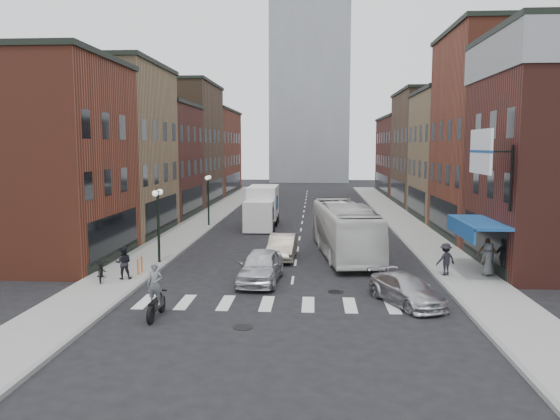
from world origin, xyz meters
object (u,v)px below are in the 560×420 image
at_px(curb_car, 407,290).
at_px(ped_right_b, 488,256).
at_px(streetlamp_near, 158,212).
at_px(sedan_left_near, 261,266).
at_px(motorcycle_rider, 155,292).
at_px(sedan_left_far, 282,247).
at_px(billboard_sign, 483,153).
at_px(streetlamp_far, 208,191).
at_px(parked_bicycle, 101,270).
at_px(ped_right_a, 446,259).
at_px(ped_right_c, 488,259).
at_px(box_truck, 262,208).
at_px(bike_rack, 140,266).
at_px(ped_left_solo, 123,263).
at_px(transit_bus, 345,230).

xyz_separation_m(curb_car, ped_right_b, (4.78, 5.06, 0.45)).
relative_size(streetlamp_near, sedan_left_near, 0.90).
relative_size(motorcycle_rider, sedan_left_far, 0.50).
distance_m(billboard_sign, streetlamp_far, 23.92).
relative_size(parked_bicycle, ped_right_a, 1.23).
bearing_deg(parked_bicycle, streetlamp_near, 50.26).
xyz_separation_m(ped_right_a, ped_right_c, (2.04, -0.01, 0.04)).
bearing_deg(motorcycle_rider, streetlamp_far, 96.98).
height_order(curb_car, parked_bicycle, curb_car).
height_order(box_truck, parked_bicycle, box_truck).
xyz_separation_m(parked_bicycle, ped_right_b, (18.57, 2.55, 0.38)).
xyz_separation_m(billboard_sign, ped_right_c, (0.90, 1.40, -5.15)).
xyz_separation_m(bike_rack, curb_car, (12.42, -3.97, 0.05)).
xyz_separation_m(streetlamp_near, sedan_left_far, (6.60, 2.00, -2.22)).
relative_size(sedan_left_near, ped_right_b, 2.57).
relative_size(sedan_left_near, parked_bicycle, 2.34).
height_order(motorcycle_rider, sedan_left_far, motorcycle_rider).
bearing_deg(sedan_left_far, billboard_sign, -28.11).
bearing_deg(billboard_sign, sedan_left_near, 179.92).
distance_m(box_truck, sedan_left_far, 12.36).
height_order(streetlamp_far, ped_right_c, streetlamp_far).
height_order(bike_rack, ped_left_solo, ped_left_solo).
bearing_deg(streetlamp_near, parked_bicycle, -110.75).
relative_size(transit_bus, ped_right_a, 6.97).
relative_size(streetlamp_far, curb_car, 1.00).
xyz_separation_m(bike_rack, parked_bicycle, (-1.37, -1.45, 0.11)).
xyz_separation_m(streetlamp_near, motorcycle_rider, (2.50, -9.14, -1.92)).
bearing_deg(sedan_left_far, motorcycle_rider, -107.96).
distance_m(bike_rack, ped_right_a, 15.07).
bearing_deg(ped_right_a, streetlamp_far, -71.91).
bearing_deg(curb_car, ped_left_solo, 143.12).
distance_m(curb_car, ped_right_b, 6.97).
bearing_deg(billboard_sign, bike_rack, 177.17).
height_order(bike_rack, sedan_left_far, sedan_left_far).
height_order(streetlamp_near, ped_right_a, streetlamp_near).
xyz_separation_m(box_truck, ped_right_a, (10.58, -16.19, -0.64)).
relative_size(motorcycle_rider, ped_left_solo, 1.35).
xyz_separation_m(box_truck, ped_left_solo, (-4.88, -17.94, -0.65)).
bearing_deg(ped_right_a, ped_left_solo, -18.18).
height_order(motorcycle_rider, ped_right_a, motorcycle_rider).
relative_size(billboard_sign, ped_right_b, 2.08).
bearing_deg(ped_right_a, sedan_left_far, -50.99).
bearing_deg(ped_right_a, bike_rack, -22.30).
relative_size(billboard_sign, sedan_left_near, 0.81).
bearing_deg(parked_bicycle, ped_right_a, -11.83).
height_order(bike_rack, motorcycle_rider, motorcycle_rider).
distance_m(motorcycle_rider, ped_right_c, 16.02).
relative_size(bike_rack, ped_right_c, 0.48).
bearing_deg(curb_car, billboard_sign, 15.62).
distance_m(streetlamp_far, bike_rack, 16.87).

